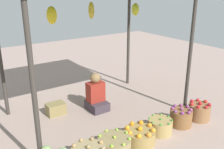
# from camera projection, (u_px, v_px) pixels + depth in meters

# --- Properties ---
(ground_plane) EXTENTS (14.00, 14.00, 0.00)m
(ground_plane) POSITION_uv_depth(u_px,v_px,m) (98.00, 112.00, 5.11)
(ground_plane) COLOR gray
(vendor_person) EXTENTS (0.36, 0.44, 0.78)m
(vendor_person) POSITION_uv_depth(u_px,v_px,m) (96.00, 96.00, 5.15)
(vendor_person) COLOR #3B313A
(vendor_person) RESTS_ON ground
(basket_limes) EXTENTS (0.50, 0.50, 0.31)m
(basket_limes) POSITION_uv_depth(u_px,v_px,m) (114.00, 146.00, 3.81)
(basket_limes) COLOR olive
(basket_limes) RESTS_ON ground
(basket_oranges) EXTENTS (0.51, 0.51, 0.28)m
(basket_oranges) POSITION_uv_depth(u_px,v_px,m) (140.00, 136.00, 4.10)
(basket_oranges) COLOR olive
(basket_oranges) RESTS_ON ground
(basket_green_chilies) EXTENTS (0.42, 0.42, 0.28)m
(basket_green_chilies) POSITION_uv_depth(u_px,v_px,m) (160.00, 126.00, 4.37)
(basket_green_chilies) COLOR #A1884F
(basket_green_chilies) RESTS_ON ground
(basket_purple_onions) EXTENTS (0.40, 0.40, 0.36)m
(basket_purple_onions) POSITION_uv_depth(u_px,v_px,m) (181.00, 117.00, 4.59)
(basket_purple_onions) COLOR brown
(basket_purple_onions) RESTS_ON ground
(basket_red_apples) EXTENTS (0.41, 0.41, 0.36)m
(basket_red_apples) POSITION_uv_depth(u_px,v_px,m) (199.00, 111.00, 4.81)
(basket_red_apples) COLOR brown
(basket_red_apples) RESTS_ON ground
(wooden_crate_near_vendor) EXTENTS (0.35, 0.25, 0.23)m
(wooden_crate_near_vendor) POSITION_uv_depth(u_px,v_px,m) (56.00, 109.00, 5.00)
(wooden_crate_near_vendor) COLOR olive
(wooden_crate_near_vendor) RESTS_ON ground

